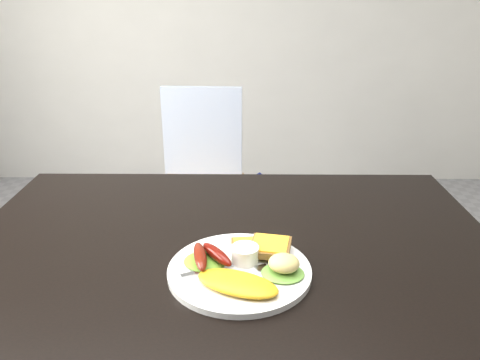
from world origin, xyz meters
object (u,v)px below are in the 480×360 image
object	(u,v)px
dining_table	(231,246)
plate	(239,271)
person	(238,126)
dining_chair	(201,191)

from	to	relation	value
dining_table	plate	world-z (taller)	plate
person	plate	bearing A→B (deg)	88.66
plate	dining_chair	bearing A→B (deg)	99.38
dining_chair	plate	bearing A→B (deg)	-77.58
dining_table	dining_chair	xyz separation A→B (m)	(-0.16, 0.96, -0.28)
dining_chair	person	world-z (taller)	person
dining_chair	dining_table	bearing A→B (deg)	-77.45
dining_table	dining_chair	size ratio (longest dim) A/B	3.33
dining_table	plate	bearing A→B (deg)	-81.53
plate	dining_table	bearing A→B (deg)	98.47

